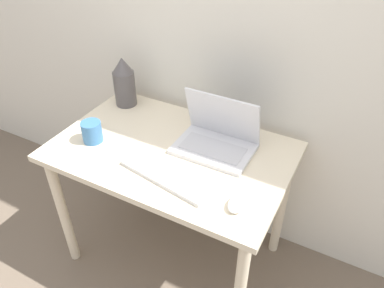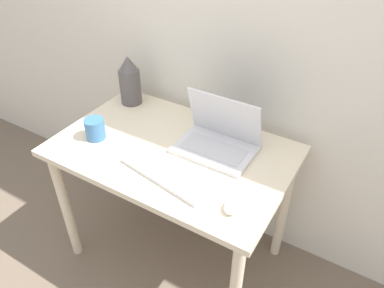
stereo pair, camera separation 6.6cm
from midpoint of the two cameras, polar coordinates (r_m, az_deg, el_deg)
name	(u,v)px [view 1 (the left image)]	position (r m, az deg, el deg)	size (l,w,h in m)	color
wall_back	(214,12)	(1.80, 2.20, 19.40)	(6.00, 0.05, 2.50)	silver
desk	(172,167)	(1.78, -4.15, -3.48)	(1.08, 0.69, 0.75)	beige
laptop	(217,137)	(1.69, 2.70, 1.02)	(0.35, 0.24, 0.25)	silver
keyboard	(168,174)	(1.56, -4.84, -4.56)	(0.44, 0.21, 0.02)	silver
mouse	(238,203)	(1.43, 5.65, -8.98)	(0.07, 0.11, 0.03)	white
vase	(124,82)	(2.02, -11.24, 9.23)	(0.11, 0.11, 0.27)	#514C4C
mug	(92,132)	(1.80, -16.02, 1.78)	(0.09, 0.09, 0.10)	teal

